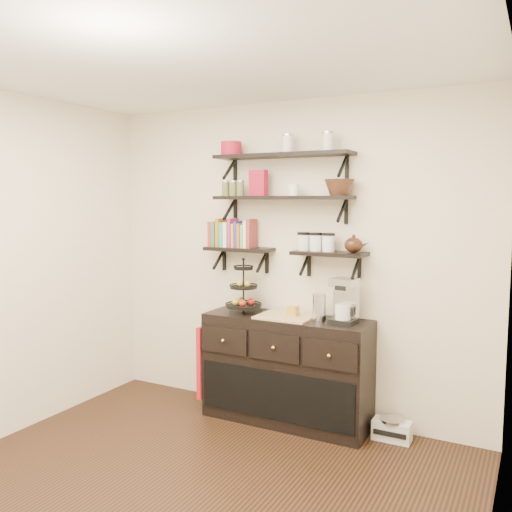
{
  "coord_description": "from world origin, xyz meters",
  "views": [
    {
      "loc": [
        1.93,
        -2.51,
        1.87
      ],
      "look_at": [
        -0.0,
        1.15,
        1.44
      ],
      "focal_mm": 38.0,
      "sensor_mm": 36.0,
      "label": 1
    }
  ],
  "objects_px": {
    "sideboard": "(286,369)",
    "coffee_maker": "(345,301)",
    "radio": "(392,429)",
    "fruit_stand": "(244,294)"
  },
  "relations": [
    {
      "from": "sideboard",
      "to": "radio",
      "type": "xyz_separation_m",
      "value": [
        0.88,
        0.06,
        -0.37
      ]
    },
    {
      "from": "fruit_stand",
      "to": "sideboard",
      "type": "bearing_deg",
      "value": -0.42
    },
    {
      "from": "sideboard",
      "to": "fruit_stand",
      "type": "xyz_separation_m",
      "value": [
        -0.41,
        0.0,
        0.6
      ]
    },
    {
      "from": "sideboard",
      "to": "fruit_stand",
      "type": "relative_size",
      "value": 3.1
    },
    {
      "from": "sideboard",
      "to": "coffee_maker",
      "type": "height_order",
      "value": "coffee_maker"
    },
    {
      "from": "sideboard",
      "to": "radio",
      "type": "relative_size",
      "value": 4.78
    },
    {
      "from": "sideboard",
      "to": "radio",
      "type": "bearing_deg",
      "value": 3.69
    },
    {
      "from": "fruit_stand",
      "to": "coffee_maker",
      "type": "bearing_deg",
      "value": 1.37
    },
    {
      "from": "sideboard",
      "to": "coffee_maker",
      "type": "distance_m",
      "value": 0.79
    },
    {
      "from": "coffee_maker",
      "to": "sideboard",
      "type": "bearing_deg",
      "value": -170.73
    }
  ]
}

